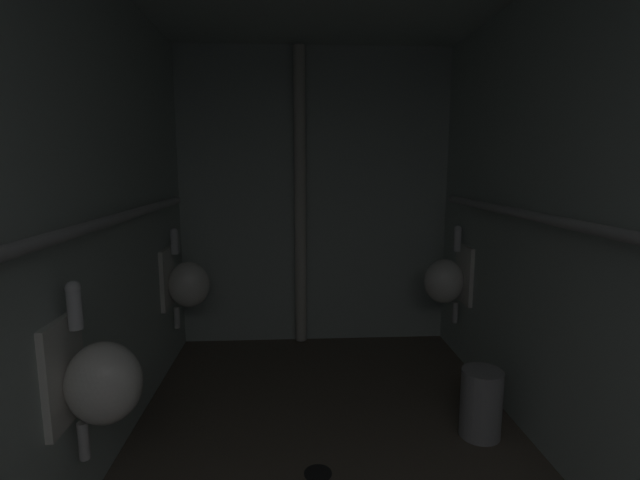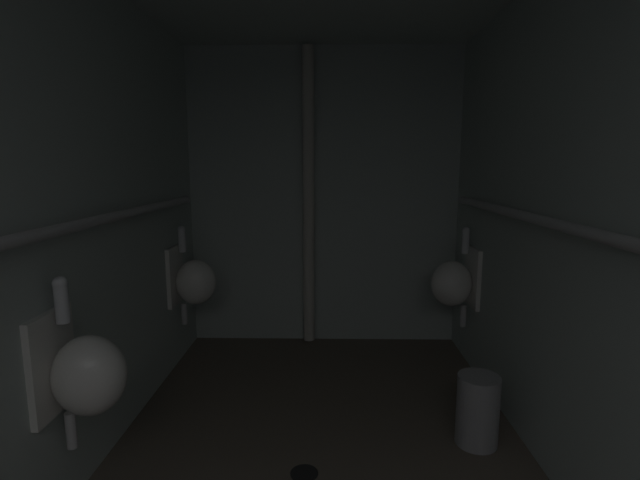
# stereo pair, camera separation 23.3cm
# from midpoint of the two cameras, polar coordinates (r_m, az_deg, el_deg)

# --- Properties ---
(wall_left) EXTENTS (0.06, 4.36, 2.46)m
(wall_left) POSITION_cam_midpoint_polar(r_m,az_deg,el_deg) (2.10, -29.86, 0.26)
(wall_left) COLOR #ABB8B1
(wall_left) RESTS_ON ground
(wall_right) EXTENTS (0.06, 4.36, 2.46)m
(wall_right) POSITION_cam_midpoint_polar(r_m,az_deg,el_deg) (2.18, 35.30, 0.07)
(wall_right) COLOR #ABB8B1
(wall_right) RESTS_ON ground
(wall_back) EXTENTS (2.37, 0.06, 2.46)m
(wall_back) POSITION_cam_midpoint_polar(r_m,az_deg,el_deg) (3.94, 2.16, 5.09)
(wall_back) COLOR #ABB8B1
(wall_back) RESTS_ON ground
(urinal_left_mid) EXTENTS (0.32, 0.30, 0.76)m
(urinal_left_mid) POSITION_cam_midpoint_polar(r_m,az_deg,el_deg) (2.19, -24.18, -14.65)
(urinal_left_mid) COLOR silver
(urinal_left_far) EXTENTS (0.32, 0.30, 0.76)m
(urinal_left_far) POSITION_cam_midpoint_polar(r_m,az_deg,el_deg) (3.60, -13.54, -4.86)
(urinal_left_far) COLOR silver
(urinal_right_mid) EXTENTS (0.32, 0.30, 0.76)m
(urinal_right_mid) POSITION_cam_midpoint_polar(r_m,az_deg,el_deg) (3.63, 17.95, -4.94)
(urinal_right_mid) COLOR silver
(supply_pipe_left) EXTENTS (0.06, 3.58, 0.06)m
(supply_pipe_left) POSITION_cam_midpoint_polar(r_m,az_deg,el_deg) (2.08, -27.34, 0.89)
(supply_pipe_left) COLOR #B2B2B2
(supply_pipe_right) EXTENTS (0.06, 3.67, 0.06)m
(supply_pipe_right) POSITION_cam_midpoint_polar(r_m,az_deg,el_deg) (2.11, 33.59, 0.49)
(supply_pipe_right) COLOR #B2B2B2
(standpipe_back_wall) EXTENTS (0.09, 0.09, 2.41)m
(standpipe_back_wall) POSITION_cam_midpoint_polar(r_m,az_deg,el_deg) (3.83, 0.34, 4.98)
(standpipe_back_wall) COLOR beige
(standpipe_back_wall) RESTS_ON ground
(floor_drain) EXTENTS (0.14, 0.14, 0.01)m
(floor_drain) POSITION_cam_midpoint_polar(r_m,az_deg,el_deg) (2.58, 0.95, -26.70)
(floor_drain) COLOR black
(floor_drain) RESTS_ON ground
(waste_bin) EXTENTS (0.23, 0.23, 0.39)m
(waste_bin) POSITION_cam_midpoint_polar(r_m,az_deg,el_deg) (2.86, 21.12, -18.90)
(waste_bin) COLOR gray
(waste_bin) RESTS_ON ground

